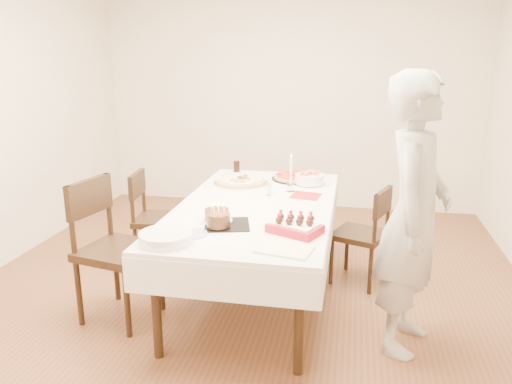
% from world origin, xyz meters
% --- Properties ---
extents(floor, '(5.00, 5.00, 0.00)m').
position_xyz_m(floor, '(0.00, 0.00, 0.00)').
color(floor, brown).
rests_on(floor, ground).
extents(wall_back, '(4.50, 0.04, 2.70)m').
position_xyz_m(wall_back, '(0.00, 2.50, 1.35)').
color(wall_back, beige).
rests_on(wall_back, floor).
extents(wall_front, '(4.50, 0.04, 2.70)m').
position_xyz_m(wall_front, '(0.00, -2.50, 1.35)').
color(wall_front, beige).
rests_on(wall_front, floor).
extents(dining_table, '(1.50, 2.31, 0.75)m').
position_xyz_m(dining_table, '(0.09, 0.02, 0.38)').
color(dining_table, silver).
rests_on(dining_table, floor).
extents(chair_right_savory, '(0.55, 0.55, 0.83)m').
position_xyz_m(chair_right_savory, '(0.87, 0.42, 0.41)').
color(chair_right_savory, black).
rests_on(chair_right_savory, floor).
extents(chair_left_savory, '(0.49, 0.49, 0.86)m').
position_xyz_m(chair_left_savory, '(-0.86, 0.42, 0.43)').
color(chair_left_savory, black).
rests_on(chair_left_savory, floor).
extents(chair_left_dessert, '(0.61, 0.61, 1.02)m').
position_xyz_m(chair_left_dessert, '(-0.79, -0.50, 0.51)').
color(chair_left_dessert, black).
rests_on(chair_left_dessert, floor).
extents(person, '(0.59, 0.74, 1.76)m').
position_xyz_m(person, '(1.17, -0.46, 0.88)').
color(person, '#B4AFAA').
rests_on(person, floor).
extents(pizza_white, '(0.63, 0.63, 0.04)m').
position_xyz_m(pizza_white, '(-0.16, 0.59, 0.77)').
color(pizza_white, beige).
rests_on(pizza_white, dining_table).
extents(pizza_pepperoni, '(0.56, 0.56, 0.04)m').
position_xyz_m(pizza_pepperoni, '(0.30, 0.83, 0.77)').
color(pizza_pepperoni, red).
rests_on(pizza_pepperoni, dining_table).
extents(red_placemat, '(0.26, 0.26, 0.01)m').
position_xyz_m(red_placemat, '(0.43, 0.31, 0.75)').
color(red_placemat, '#B21E1E').
rests_on(red_placemat, dining_table).
extents(pasta_bowl, '(0.32, 0.32, 0.08)m').
position_xyz_m(pasta_bowl, '(0.43, 0.68, 0.80)').
color(pasta_bowl, white).
rests_on(pasta_bowl, dining_table).
extents(taper_candle, '(0.09, 0.09, 0.32)m').
position_xyz_m(taper_candle, '(0.30, 0.43, 0.91)').
color(taper_candle, white).
rests_on(taper_candle, dining_table).
extents(shaker_pair, '(0.08, 0.08, 0.09)m').
position_xyz_m(shaker_pair, '(0.14, 0.27, 0.79)').
color(shaker_pair, white).
rests_on(shaker_pair, dining_table).
extents(cola_glass, '(0.06, 0.06, 0.11)m').
position_xyz_m(cola_glass, '(-0.30, 1.01, 0.80)').
color(cola_glass, black).
rests_on(cola_glass, dining_table).
extents(layer_cake, '(0.27, 0.27, 0.09)m').
position_xyz_m(layer_cake, '(-0.09, -0.43, 0.79)').
color(layer_cake, '#341D0D').
rests_on(layer_cake, dining_table).
extents(cake_board, '(0.36, 0.36, 0.01)m').
position_xyz_m(cake_board, '(-0.01, -0.48, 0.75)').
color(cake_board, black).
rests_on(cake_board, dining_table).
extents(birthday_cake, '(0.20, 0.20, 0.15)m').
position_xyz_m(birthday_cake, '(-0.05, -0.55, 0.84)').
color(birthday_cake, '#3B2010').
rests_on(birthday_cake, dining_table).
extents(strawberry_box, '(0.38, 0.33, 0.08)m').
position_xyz_m(strawberry_box, '(0.45, -0.54, 0.79)').
color(strawberry_box, maroon).
rests_on(strawberry_box, dining_table).
extents(box_lid, '(0.35, 0.27, 0.03)m').
position_xyz_m(box_lid, '(0.42, -0.85, 0.75)').
color(box_lid, beige).
rests_on(box_lid, dining_table).
extents(plate_stack, '(0.34, 0.34, 0.07)m').
position_xyz_m(plate_stack, '(-0.29, -0.86, 0.78)').
color(plate_stack, white).
rests_on(plate_stack, dining_table).
extents(china_plate, '(0.20, 0.20, 0.01)m').
position_xyz_m(china_plate, '(-0.19, -0.70, 0.75)').
color(china_plate, white).
rests_on(china_plate, dining_table).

